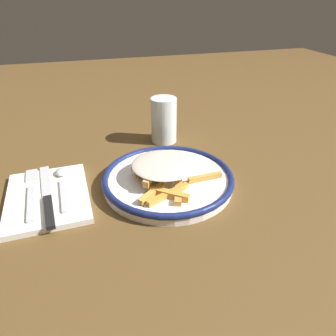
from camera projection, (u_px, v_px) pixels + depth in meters
ground_plane at (168, 184)px, 0.62m from camera, size 2.60×2.60×0.00m
plate at (168, 179)px, 0.62m from camera, size 0.26×0.26×0.02m
fries_heap at (164, 169)px, 0.60m from camera, size 0.19×0.20×0.04m
napkin at (48, 197)px, 0.58m from camera, size 0.15×0.20×0.01m
fork at (31, 192)px, 0.58m from camera, size 0.03×0.18×0.00m
knife at (48, 199)px, 0.56m from camera, size 0.04×0.21×0.01m
spoon at (62, 181)px, 0.61m from camera, size 0.02×0.15×0.01m
water_glass at (164, 120)px, 0.77m from camera, size 0.06×0.06×0.11m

